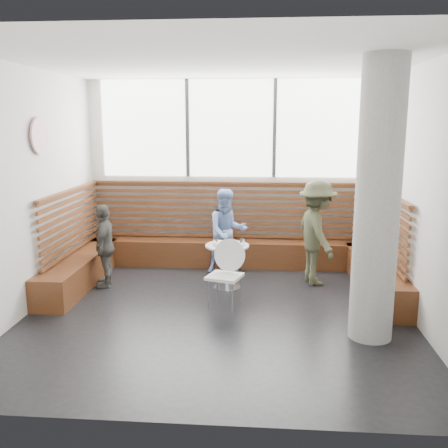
# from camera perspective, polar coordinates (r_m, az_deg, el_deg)

# --- Properties ---
(room) EXTENTS (5.00, 5.00, 3.20)m
(room) POSITION_cam_1_polar(r_m,az_deg,el_deg) (6.31, -0.72, 3.54)
(room) COLOR silver
(room) RESTS_ON ground
(booth) EXTENTS (5.00, 2.50, 1.44)m
(booth) POSITION_cam_1_polar(r_m,az_deg,el_deg) (8.28, 0.42, -2.95)
(booth) COLOR #4A2612
(booth) RESTS_ON ground
(concrete_column) EXTENTS (0.50, 0.50, 3.20)m
(concrete_column) POSITION_cam_1_polar(r_m,az_deg,el_deg) (5.83, 17.15, 2.34)
(concrete_column) COLOR gray
(concrete_column) RESTS_ON ground
(wall_art) EXTENTS (0.03, 0.50, 0.50)m
(wall_art) POSITION_cam_1_polar(r_m,az_deg,el_deg) (7.28, -20.36, 9.42)
(wall_art) COLOR white
(wall_art) RESTS_ON room
(cafe_table) EXTENTS (0.66, 0.66, 0.68)m
(cafe_table) POSITION_cam_1_polar(r_m,az_deg,el_deg) (7.53, 0.36, -3.82)
(cafe_table) COLOR silver
(cafe_table) RESTS_ON ground
(cafe_chair) EXTENTS (0.45, 0.44, 0.93)m
(cafe_chair) POSITION_cam_1_polar(r_m,az_deg,el_deg) (6.75, 0.11, -5.11)
(cafe_chair) COLOR white
(cafe_chair) RESTS_ON ground
(adult_man) EXTENTS (0.85, 1.17, 1.62)m
(adult_man) POSITION_cam_1_polar(r_m,az_deg,el_deg) (7.81, 10.56, -0.99)
(adult_man) COLOR #41442D
(adult_man) RESTS_ON ground
(child_back) EXTENTS (0.82, 0.73, 1.41)m
(child_back) POSITION_cam_1_polar(r_m,az_deg,el_deg) (8.26, 0.37, -0.85)
(child_back) COLOR #7C9CD8
(child_back) RESTS_ON ground
(child_left) EXTENTS (0.40, 0.78, 1.27)m
(child_left) POSITION_cam_1_polar(r_m,az_deg,el_deg) (7.81, -13.48, -2.44)
(child_left) COLOR #514F49
(child_left) RESTS_ON ground
(plate_near) EXTENTS (0.21, 0.21, 0.01)m
(plate_near) POSITION_cam_1_polar(r_m,az_deg,el_deg) (7.62, -0.45, -2.08)
(plate_near) COLOR white
(plate_near) RESTS_ON cafe_table
(plate_far) EXTENTS (0.20, 0.20, 0.01)m
(plate_far) POSITION_cam_1_polar(r_m,az_deg,el_deg) (7.59, 0.94, -2.14)
(plate_far) COLOR white
(plate_far) RESTS_ON cafe_table
(glass_left) EXTENTS (0.07, 0.07, 0.10)m
(glass_left) POSITION_cam_1_polar(r_m,az_deg,el_deg) (7.42, -0.99, -2.11)
(glass_left) COLOR white
(glass_left) RESTS_ON cafe_table
(glass_mid) EXTENTS (0.07, 0.07, 0.11)m
(glass_mid) POSITION_cam_1_polar(r_m,az_deg,el_deg) (7.42, 0.63, -2.06)
(glass_mid) COLOR white
(glass_mid) RESTS_ON cafe_table
(glass_right) EXTENTS (0.07, 0.07, 0.11)m
(glass_right) POSITION_cam_1_polar(r_m,az_deg,el_deg) (7.44, 2.08, -2.07)
(glass_right) COLOR white
(glass_right) RESTS_ON cafe_table
(menu_card) EXTENTS (0.23, 0.20, 0.00)m
(menu_card) POSITION_cam_1_polar(r_m,az_deg,el_deg) (7.28, 0.28, -2.78)
(menu_card) COLOR #A5C64C
(menu_card) RESTS_ON cafe_table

